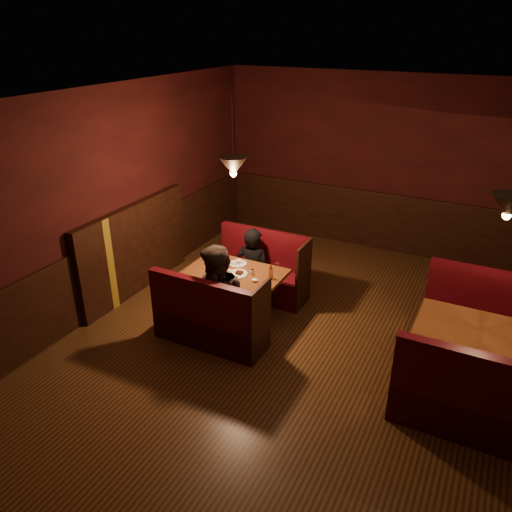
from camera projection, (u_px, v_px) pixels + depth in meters
The scene contains 9 objects.
room at pixel (298, 273), 5.54m from camera, with size 6.02×7.02×2.92m.
main_table at pixel (237, 282), 6.48m from camera, with size 1.25×0.76×0.88m.
main_bench_far at pixel (262, 275), 7.14m from camera, with size 1.38×0.49×0.94m.
main_bench_near at pixel (209, 323), 5.99m from camera, with size 1.38×0.49×0.94m.
second_table at pixel (477, 344), 5.21m from camera, with size 1.26×0.81×0.71m.
second_bench_far at pixel (483, 326), 5.89m from camera, with size 1.40×0.52×1.00m.
second_bench_near at pixel (468, 406), 4.68m from camera, with size 1.40×0.52×1.00m.
diner_a at pixel (253, 252), 6.87m from camera, with size 0.51×0.34×1.41m, color black.
diner_b at pixel (217, 283), 5.86m from camera, with size 0.77×0.60×1.59m, color #2B231C.
Camera 1 is at (1.56, -4.55, 3.58)m, focal length 35.00 mm.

